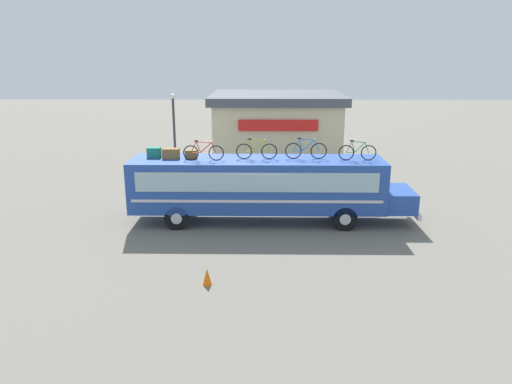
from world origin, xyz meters
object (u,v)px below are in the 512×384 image
at_px(rooftop_bicycle_3, 306,150).
at_px(street_lamp, 174,133).
at_px(rooftop_bicycle_4, 357,152).
at_px(bus, 263,185).
at_px(luggage_bag_3, 191,154).
at_px(luggage_bag_2, 171,153).
at_px(luggage_bag_1, 154,153).
at_px(rooftop_bicycle_1, 203,152).
at_px(rooftop_bicycle_2, 256,151).
at_px(traffic_cone, 207,277).

bearing_deg(rooftop_bicycle_3, street_lamp, 135.96).
bearing_deg(rooftop_bicycle_3, rooftop_bicycle_4, -6.65).
xyz_separation_m(bus, rooftop_bicycle_3, (1.84, 0.08, 1.55)).
bearing_deg(luggage_bag_3, rooftop_bicycle_4, -3.34).
bearing_deg(luggage_bag_2, luggage_bag_1, 166.67).
relative_size(bus, rooftop_bicycle_4, 7.70).
height_order(luggage_bag_1, luggage_bag_3, luggage_bag_1).
xyz_separation_m(rooftop_bicycle_1, rooftop_bicycle_4, (6.57, 0.12, 0.00)).
bearing_deg(luggage_bag_2, street_lamp, 98.74).
distance_m(luggage_bag_2, rooftop_bicycle_4, 8.05).
height_order(luggage_bag_1, rooftop_bicycle_1, rooftop_bicycle_1).
bearing_deg(rooftop_bicycle_1, rooftop_bicycle_3, 4.91).
height_order(luggage_bag_3, rooftop_bicycle_2, rooftop_bicycle_2).
distance_m(luggage_bag_2, rooftop_bicycle_2, 3.74).
relative_size(traffic_cone, street_lamp, 0.11).
bearing_deg(street_lamp, bus, -53.17).
height_order(rooftop_bicycle_2, rooftop_bicycle_4, rooftop_bicycle_2).
distance_m(rooftop_bicycle_2, rooftop_bicycle_4, 4.31).
height_order(rooftop_bicycle_4, traffic_cone, rooftop_bicycle_4).
relative_size(luggage_bag_1, traffic_cone, 1.00).
xyz_separation_m(rooftop_bicycle_2, traffic_cone, (-1.52, -6.30, -2.95)).
distance_m(luggage_bag_1, rooftop_bicycle_3, 6.66).
bearing_deg(luggage_bag_2, rooftop_bicycle_1, -16.73).
bearing_deg(luggage_bag_1, luggage_bag_2, -13.33).
relative_size(rooftop_bicycle_3, rooftop_bicycle_4, 1.11).
height_order(rooftop_bicycle_4, street_lamp, street_lamp).
bearing_deg(rooftop_bicycle_2, luggage_bag_3, 175.10).
bearing_deg(luggage_bag_3, street_lamp, 106.12).
bearing_deg(luggage_bag_1, luggage_bag_3, -2.92).
distance_m(bus, luggage_bag_3, 3.44).
distance_m(rooftop_bicycle_1, traffic_cone, 6.72).
bearing_deg(luggage_bag_1, traffic_cone, -65.64).
height_order(rooftop_bicycle_2, rooftop_bicycle_3, rooftop_bicycle_3).
bearing_deg(bus, traffic_cone, -106.03).
relative_size(bus, rooftop_bicycle_3, 6.91).
bearing_deg(rooftop_bicycle_4, luggage_bag_3, 176.66).
distance_m(luggage_bag_3, street_lamp, 6.76).
distance_m(rooftop_bicycle_1, street_lamp, 7.47).
distance_m(luggage_bag_3, traffic_cone, 7.23).
bearing_deg(traffic_cone, luggage_bag_1, 114.36).
distance_m(rooftop_bicycle_4, street_lamp, 11.40).
xyz_separation_m(luggage_bag_3, street_lamp, (-1.88, 6.49, -0.11)).
bearing_deg(street_lamp, rooftop_bicycle_3, -44.04).
height_order(luggage_bag_1, rooftop_bicycle_2, rooftop_bicycle_2).
bearing_deg(bus, luggage_bag_3, 175.61).
relative_size(rooftop_bicycle_1, street_lamp, 0.34).
xyz_separation_m(bus, rooftop_bicycle_2, (-0.30, -0.00, 1.54)).
bearing_deg(rooftop_bicycle_2, traffic_cone, -103.53).
xyz_separation_m(luggage_bag_1, rooftop_bicycle_4, (8.83, -0.50, 0.15)).
xyz_separation_m(luggage_bag_2, traffic_cone, (2.22, -6.44, -2.79)).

